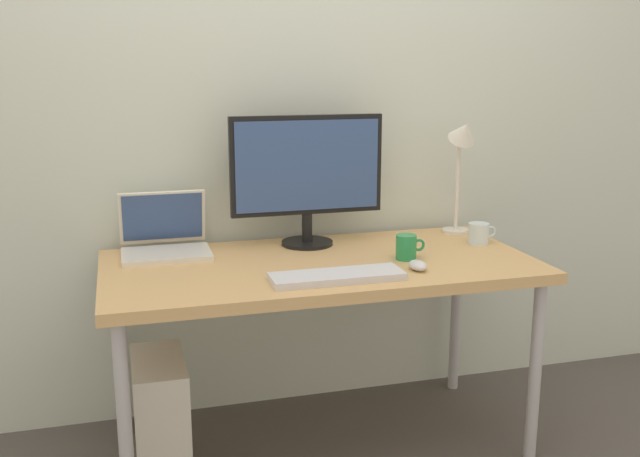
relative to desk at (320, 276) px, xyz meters
The scene contains 11 objects.
ground_plane 0.67m from the desk, ahead, with size 6.00×6.00×0.00m, color #4C4742.
back_wall 0.77m from the desk, 90.00° to the left, with size 4.40×0.04×2.60m, color silver.
desk is the anchor object (origin of this frame).
monitor 0.42m from the desk, 86.02° to the left, with size 0.59×0.20×0.50m.
laptop 0.60m from the desk, 153.53° to the left, with size 0.32×0.28×0.22m.
desk_lamp 0.82m from the desk, 20.10° to the left, with size 0.11×0.16×0.49m.
keyboard 0.25m from the desk, 92.09° to the right, with size 0.44×0.14×0.02m, color silver.
mouse 0.36m from the desk, 34.66° to the right, with size 0.06×0.09×0.03m, color silver.
coffee_mug 0.33m from the desk, 11.19° to the right, with size 0.11×0.07×0.09m.
glass_cup 0.68m from the desk, ahead, with size 0.11×0.08×0.08m.
computer_tower 0.74m from the desk, behind, with size 0.18×0.36×0.42m, color silver.
Camera 1 is at (-0.68, -2.40, 1.42)m, focal length 40.63 mm.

